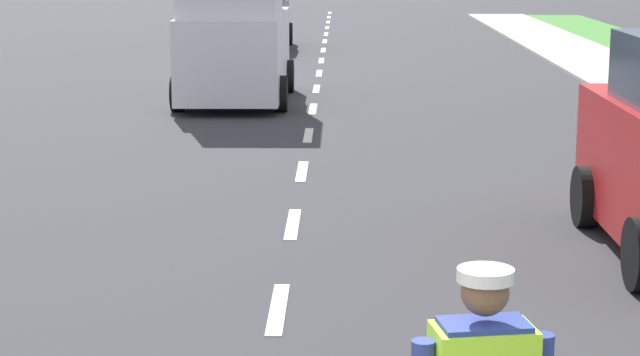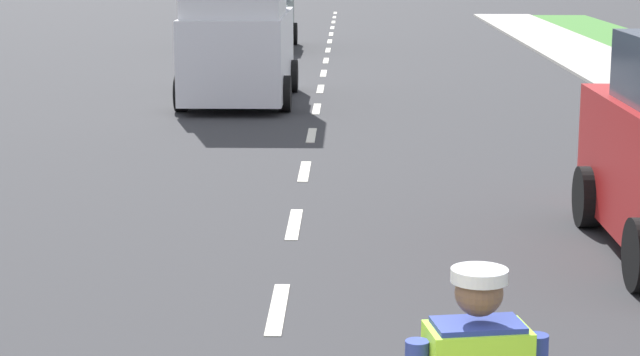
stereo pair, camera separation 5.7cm
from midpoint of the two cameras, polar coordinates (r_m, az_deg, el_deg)
The scene contains 4 objects.
ground_plane at distance 24.85m, azimuth 0.11°, elevation 4.56°, with size 96.00×96.00×0.00m, color #333335.
lane_center_line at distance 29.02m, azimuth 0.30°, elevation 5.61°, with size 0.14×46.40×0.01m.
delivery_truck at distance 22.37m, azimuth -4.05°, elevation 7.88°, with size 2.16×4.60×3.54m.
car_oncoming_third at distance 34.04m, azimuth -2.82°, elevation 8.12°, with size 1.90×4.30×2.08m.
Camera 2 is at (0.60, -3.65, 3.10)m, focal length 63.80 mm.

